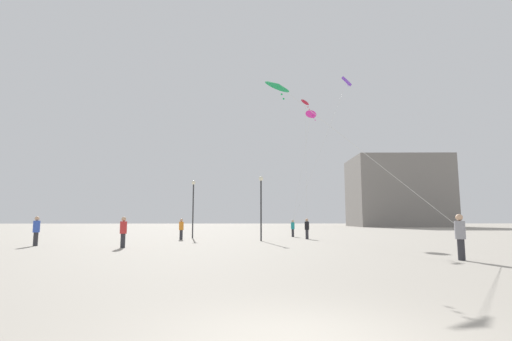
{
  "coord_description": "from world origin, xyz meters",
  "views": [
    {
      "loc": [
        -0.8,
        -5.42,
        1.65
      ],
      "look_at": [
        0.0,
        20.29,
        4.9
      ],
      "focal_mm": 27.14,
      "sensor_mm": 36.0,
      "label": 1
    }
  ],
  "objects_px": {
    "kite_emerald_diamond": "(278,86)",
    "person_in_orange": "(181,228)",
    "building_left_hall": "(397,192)",
    "person_in_grey": "(460,235)",
    "lamppost_east": "(261,197)",
    "person_in_blue": "(36,230)",
    "lamppost_west": "(193,199)",
    "kite_magenta_diamond": "(311,115)",
    "kite_violet_delta": "(346,84)",
    "person_in_black": "(307,228)",
    "kite_crimson_diamond": "(305,104)",
    "person_in_teal": "(293,228)",
    "person_in_red": "(123,231)"
  },
  "relations": [
    {
      "from": "person_in_black",
      "to": "lamppost_east",
      "type": "bearing_deg",
      "value": -146.04
    },
    {
      "from": "building_left_hall",
      "to": "kite_emerald_diamond",
      "type": "bearing_deg",
      "value": -115.88
    },
    {
      "from": "building_left_hall",
      "to": "lamppost_east",
      "type": "distance_m",
      "value": 68.72
    },
    {
      "from": "person_in_red",
      "to": "building_left_hall",
      "type": "bearing_deg",
      "value": 166.94
    },
    {
      "from": "person_in_grey",
      "to": "kite_violet_delta",
      "type": "height_order",
      "value": "kite_violet_delta"
    },
    {
      "from": "person_in_grey",
      "to": "lamppost_east",
      "type": "bearing_deg",
      "value": -102.7
    },
    {
      "from": "person_in_grey",
      "to": "kite_crimson_diamond",
      "type": "height_order",
      "value": "kite_crimson_diamond"
    },
    {
      "from": "kite_violet_delta",
      "to": "kite_emerald_diamond",
      "type": "distance_m",
      "value": 22.44
    },
    {
      "from": "kite_emerald_diamond",
      "to": "person_in_orange",
      "type": "bearing_deg",
      "value": 117.57
    },
    {
      "from": "person_in_red",
      "to": "person_in_orange",
      "type": "relative_size",
      "value": 1.05
    },
    {
      "from": "lamppost_west",
      "to": "kite_crimson_diamond",
      "type": "bearing_deg",
      "value": -15.74
    },
    {
      "from": "kite_magenta_diamond",
      "to": "lamppost_east",
      "type": "xyz_separation_m",
      "value": [
        -5.22,
        -6.75,
        -8.5
      ]
    },
    {
      "from": "person_in_black",
      "to": "kite_crimson_diamond",
      "type": "distance_m",
      "value": 10.59
    },
    {
      "from": "person_in_black",
      "to": "kite_crimson_diamond",
      "type": "relative_size",
      "value": 0.16
    },
    {
      "from": "kite_violet_delta",
      "to": "building_left_hall",
      "type": "distance_m",
      "value": 57.3
    },
    {
      "from": "person_in_red",
      "to": "person_in_orange",
      "type": "bearing_deg",
      "value": -171.8
    },
    {
      "from": "building_left_hall",
      "to": "kite_magenta_diamond",
      "type": "bearing_deg",
      "value": -119.13
    },
    {
      "from": "kite_crimson_diamond",
      "to": "kite_violet_delta",
      "type": "distance_m",
      "value": 9.06
    },
    {
      "from": "person_in_grey",
      "to": "kite_emerald_diamond",
      "type": "bearing_deg",
      "value": -65.75
    },
    {
      "from": "person_in_blue",
      "to": "kite_magenta_diamond",
      "type": "distance_m",
      "value": 25.28
    },
    {
      "from": "kite_magenta_diamond",
      "to": "building_left_hall",
      "type": "xyz_separation_m",
      "value": [
        29.26,
        52.5,
        -3.86
      ]
    },
    {
      "from": "lamppost_east",
      "to": "lamppost_west",
      "type": "xyz_separation_m",
      "value": [
        -5.9,
        5.09,
        0.08
      ]
    },
    {
      "from": "lamppost_east",
      "to": "building_left_hall",
      "type": "bearing_deg",
      "value": 59.81
    },
    {
      "from": "lamppost_west",
      "to": "person_in_grey",
      "type": "bearing_deg",
      "value": -55.35
    },
    {
      "from": "person_in_blue",
      "to": "lamppost_west",
      "type": "xyz_separation_m",
      "value": [
        8.43,
        10.15,
        2.42
      ]
    },
    {
      "from": "kite_emerald_diamond",
      "to": "person_in_teal",
      "type": "bearing_deg",
      "value": 80.8
    },
    {
      "from": "person_in_black",
      "to": "lamppost_east",
      "type": "relative_size",
      "value": 0.34
    },
    {
      "from": "kite_emerald_diamond",
      "to": "lamppost_west",
      "type": "height_order",
      "value": "kite_emerald_diamond"
    },
    {
      "from": "person_in_blue",
      "to": "person_in_teal",
      "type": "relative_size",
      "value": 1.15
    },
    {
      "from": "person_in_black",
      "to": "person_in_grey",
      "type": "xyz_separation_m",
      "value": [
        3.52,
        -16.98,
        0.08
      ]
    },
    {
      "from": "person_in_grey",
      "to": "kite_magenta_diamond",
      "type": "relative_size",
      "value": 0.17
    },
    {
      "from": "person_in_grey",
      "to": "lamppost_east",
      "type": "height_order",
      "value": "lamppost_east"
    },
    {
      "from": "kite_violet_delta",
      "to": "lamppost_west",
      "type": "bearing_deg",
      "value": -167.7
    },
    {
      "from": "kite_magenta_diamond",
      "to": "person_in_blue",
      "type": "bearing_deg",
      "value": -148.86
    },
    {
      "from": "person_in_black",
      "to": "person_in_orange",
      "type": "bearing_deg",
      "value": -177.61
    },
    {
      "from": "person_in_red",
      "to": "kite_magenta_diamond",
      "type": "xyz_separation_m",
      "value": [
        13.57,
        13.71,
        10.86
      ]
    },
    {
      "from": "building_left_hall",
      "to": "person_in_black",
      "type": "bearing_deg",
      "value": -118.33
    },
    {
      "from": "person_in_orange",
      "to": "person_in_teal",
      "type": "bearing_deg",
      "value": 2.94
    },
    {
      "from": "person_in_grey",
      "to": "lamppost_east",
      "type": "distance_m",
      "value": 16.31
    },
    {
      "from": "kite_violet_delta",
      "to": "lamppost_east",
      "type": "distance_m",
      "value": 17.53
    },
    {
      "from": "person_in_orange",
      "to": "kite_emerald_diamond",
      "type": "relative_size",
      "value": 0.21
    },
    {
      "from": "person_in_orange",
      "to": "kite_violet_delta",
      "type": "distance_m",
      "value": 22.39
    },
    {
      "from": "lamppost_east",
      "to": "kite_violet_delta",
      "type": "bearing_deg",
      "value": 42.19
    },
    {
      "from": "lamppost_east",
      "to": "person_in_grey",
      "type": "bearing_deg",
      "value": -62.33
    },
    {
      "from": "kite_violet_delta",
      "to": "building_left_hall",
      "type": "height_order",
      "value": "kite_violet_delta"
    },
    {
      "from": "person_in_blue",
      "to": "building_left_hall",
      "type": "relative_size",
      "value": 0.09
    },
    {
      "from": "person_in_teal",
      "to": "kite_crimson_diamond",
      "type": "bearing_deg",
      "value": 2.63
    },
    {
      "from": "person_in_grey",
      "to": "kite_crimson_diamond",
      "type": "distance_m",
      "value": 19.96
    },
    {
      "from": "person_in_red",
      "to": "lamppost_east",
      "type": "relative_size",
      "value": 0.36
    },
    {
      "from": "kite_crimson_diamond",
      "to": "lamppost_east",
      "type": "relative_size",
      "value": 2.16
    }
  ]
}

